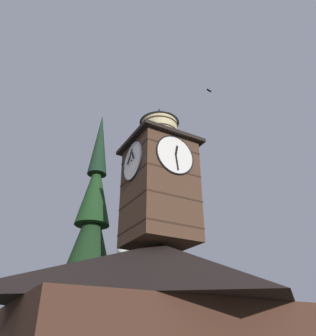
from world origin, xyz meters
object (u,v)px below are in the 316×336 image
object	(u,v)px
flying_bird_high	(209,91)
moon	(122,250)
clock_tower	(159,179)
building_main	(161,309)
pine_tree_behind	(89,255)

from	to	relation	value
flying_bird_high	moon	bearing A→B (deg)	-101.56
clock_tower	flying_bird_high	world-z (taller)	flying_bird_high
building_main	clock_tower	distance (m)	7.97
building_main	pine_tree_behind	distance (m)	8.63
building_main	clock_tower	xyz separation A→B (m)	(-0.12, -0.37, 7.96)
building_main	flying_bird_high	world-z (taller)	flying_bird_high
clock_tower	pine_tree_behind	xyz separation A→B (m)	(2.04, -6.96, -3.84)
building_main	pine_tree_behind	world-z (taller)	pine_tree_behind
building_main	moon	size ratio (longest dim) A/B	9.60
building_main	pine_tree_behind	size ratio (longest dim) A/B	0.75
moon	clock_tower	bearing A→B (deg)	70.58
pine_tree_behind	moon	xyz separation A→B (m)	(-12.81, -23.60, 6.92)
clock_tower	flying_bird_high	bearing A→B (deg)	171.43
building_main	moon	xyz separation A→B (m)	(-10.89, -30.94, 11.03)
moon	pine_tree_behind	bearing A→B (deg)	61.51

